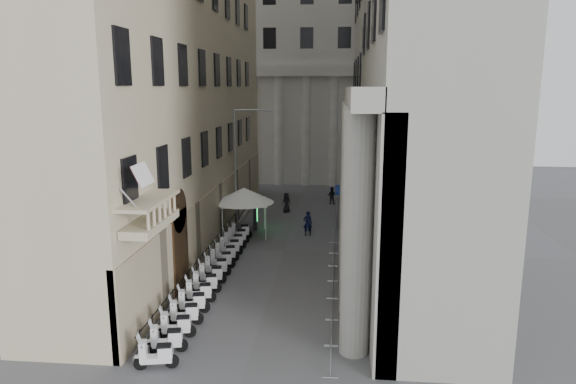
{
  "coord_description": "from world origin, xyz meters",
  "views": [
    {
      "loc": [
        3.39,
        -13.79,
        10.83
      ],
      "look_at": [
        0.46,
        17.04,
        4.5
      ],
      "focal_mm": 32.0,
      "sensor_mm": 36.0,
      "label": 1
    }
  ],
  "objects_px": {
    "pedestrian_a": "(308,223)",
    "scooter_0": "(157,369)",
    "street_lamp": "(241,158)",
    "info_kiosk": "(255,216)",
    "security_tent": "(247,196)",
    "pedestrian_b": "(331,196)"
  },
  "relations": [
    {
      "from": "info_kiosk",
      "to": "pedestrian_a",
      "type": "xyz_separation_m",
      "value": [
        4.15,
        -1.42,
        -0.08
      ]
    },
    {
      "from": "info_kiosk",
      "to": "pedestrian_a",
      "type": "height_order",
      "value": "info_kiosk"
    },
    {
      "from": "scooter_0",
      "to": "pedestrian_a",
      "type": "height_order",
      "value": "pedestrian_a"
    },
    {
      "from": "pedestrian_a",
      "to": "scooter_0",
      "type": "bearing_deg",
      "value": 65.01
    },
    {
      "from": "pedestrian_a",
      "to": "security_tent",
      "type": "bearing_deg",
      "value": -4.25
    },
    {
      "from": "scooter_0",
      "to": "street_lamp",
      "type": "xyz_separation_m",
      "value": [
        -0.35,
        20.21,
        5.58
      ]
    },
    {
      "from": "street_lamp",
      "to": "pedestrian_a",
      "type": "xyz_separation_m",
      "value": [
        5.17,
        -1.16,
        -4.65
      ]
    },
    {
      "from": "scooter_0",
      "to": "pedestrian_b",
      "type": "height_order",
      "value": "pedestrian_b"
    },
    {
      "from": "pedestrian_b",
      "to": "security_tent",
      "type": "bearing_deg",
      "value": 67.26
    },
    {
      "from": "street_lamp",
      "to": "info_kiosk",
      "type": "height_order",
      "value": "street_lamp"
    },
    {
      "from": "scooter_0",
      "to": "pedestrian_b",
      "type": "bearing_deg",
      "value": -23.83
    },
    {
      "from": "scooter_0",
      "to": "info_kiosk",
      "type": "height_order",
      "value": "info_kiosk"
    },
    {
      "from": "security_tent",
      "to": "street_lamp",
      "type": "relative_size",
      "value": 0.48
    },
    {
      "from": "security_tent",
      "to": "info_kiosk",
      "type": "bearing_deg",
      "value": 81.96
    },
    {
      "from": "street_lamp",
      "to": "security_tent",
      "type": "bearing_deg",
      "value": -81.29
    },
    {
      "from": "info_kiosk",
      "to": "security_tent",
      "type": "bearing_deg",
      "value": -104.94
    },
    {
      "from": "street_lamp",
      "to": "pedestrian_b",
      "type": "height_order",
      "value": "street_lamp"
    },
    {
      "from": "street_lamp",
      "to": "info_kiosk",
      "type": "bearing_deg",
      "value": -0.99
    },
    {
      "from": "info_kiosk",
      "to": "pedestrian_a",
      "type": "bearing_deg",
      "value": -25.8
    },
    {
      "from": "security_tent",
      "to": "pedestrian_a",
      "type": "distance_m",
      "value": 4.92
    },
    {
      "from": "scooter_0",
      "to": "pedestrian_a",
      "type": "relative_size",
      "value": 0.81
    },
    {
      "from": "scooter_0",
      "to": "pedestrian_b",
      "type": "xyz_separation_m",
      "value": [
        6.46,
        29.74,
        0.82
      ]
    }
  ]
}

